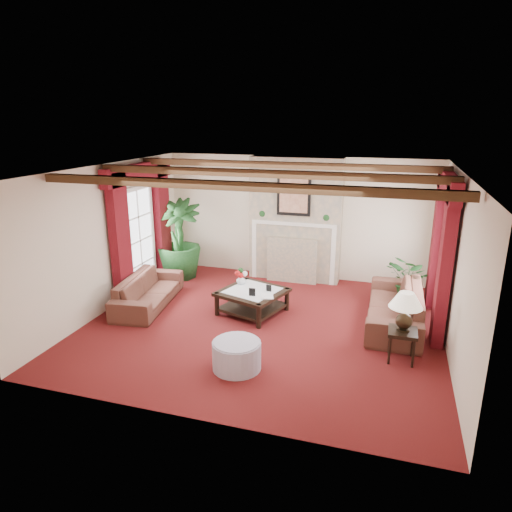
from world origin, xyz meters
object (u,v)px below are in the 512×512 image
(potted_palm, at_px, (180,256))
(side_table, at_px, (401,345))
(sofa_right, at_px, (395,300))
(coffee_table, at_px, (252,302))
(ottoman, at_px, (237,355))
(sofa_left, at_px, (148,286))

(potted_palm, xyz_separation_m, side_table, (4.81, -2.44, -0.25))
(sofa_right, distance_m, coffee_table, 2.56)
(sofa_right, xyz_separation_m, side_table, (0.12, -1.31, -0.20))
(coffee_table, distance_m, ottoman, 1.98)
(sofa_right, height_order, potted_palm, potted_palm)
(sofa_right, xyz_separation_m, ottoman, (-2.16, -2.24, -0.24))
(potted_palm, distance_m, coffee_table, 2.60)
(potted_palm, bearing_deg, coffee_table, -33.28)
(side_table, height_order, ottoman, side_table)
(sofa_left, distance_m, ottoman, 2.96)
(side_table, bearing_deg, coffee_table, 158.96)
(sofa_left, bearing_deg, ottoman, -133.33)
(sofa_left, distance_m, coffee_table, 2.06)
(sofa_right, relative_size, coffee_table, 2.13)
(side_table, relative_size, ottoman, 0.69)
(coffee_table, bearing_deg, sofa_left, -155.56)
(sofa_right, distance_m, potted_palm, 4.83)
(coffee_table, distance_m, side_table, 2.84)
(sofa_right, height_order, side_table, sofa_right)
(sofa_left, xyz_separation_m, ottoman, (2.41, -1.72, -0.18))
(sofa_right, distance_m, side_table, 1.33)
(sofa_left, distance_m, side_table, 4.75)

